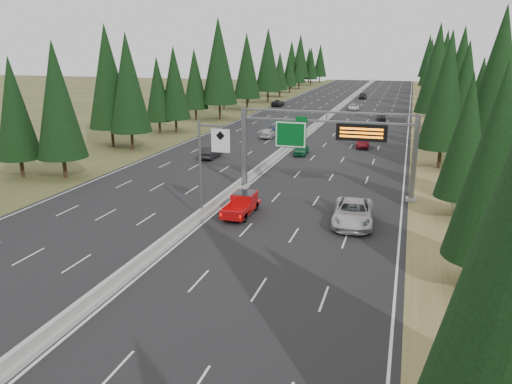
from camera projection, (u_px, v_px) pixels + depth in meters
road at (320, 124)px, 91.03m from camera, size 32.00×260.00×0.08m
shoulder_right at (422, 128)px, 86.03m from camera, size 3.60×260.00×0.06m
shoulder_left at (228, 120)px, 96.04m from camera, size 3.60×260.00×0.06m
median_barrier at (320, 122)px, 90.93m from camera, size 0.70×260.00×0.85m
sign_gantry at (333, 140)px, 45.64m from camera, size 16.75×0.98×7.80m
hov_sign_pole at (207, 163)px, 39.03m from camera, size 2.80×0.50×8.00m
tree_row_right at (463, 77)px, 69.48m from camera, size 12.14×242.65×18.90m
tree_row_left at (194, 74)px, 88.60m from camera, size 11.86×240.34×18.97m
silver_minivan at (353, 213)px, 39.04m from camera, size 3.52×6.78×1.83m
red_pickup at (243, 203)px, 41.45m from camera, size 1.89×5.28×1.72m
car_ahead_green at (301, 150)px, 64.35m from camera, size 1.70×3.97×1.33m
car_ahead_dkred at (363, 142)px, 69.23m from camera, size 1.91×4.80×1.55m
car_ahead_dkgrey at (382, 117)px, 95.15m from camera, size 2.16×4.55×1.28m
car_ahead_white at (354, 107)px, 110.36m from camera, size 2.67×4.96×1.32m
car_ahead_far at (363, 96)px, 134.51m from camera, size 1.98×4.82×1.63m
car_onc_near at (211, 153)px, 62.31m from camera, size 1.54×4.39×1.45m
car_onc_blue at (273, 131)px, 79.14m from camera, size 1.95×4.48×1.28m
car_onc_white at (268, 133)px, 76.46m from camera, size 1.85×4.48×1.52m
car_onc_far at (278, 103)px, 117.93m from camera, size 2.75×5.42×1.47m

